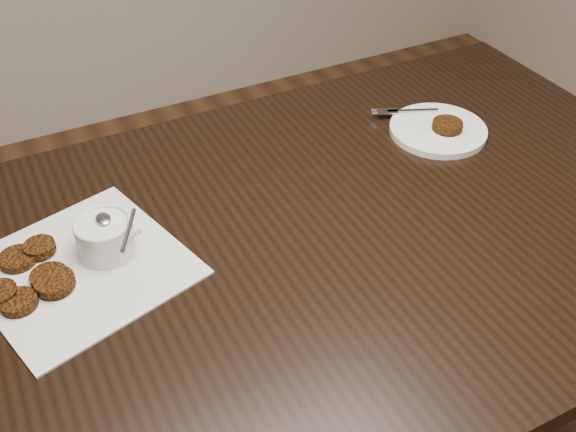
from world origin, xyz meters
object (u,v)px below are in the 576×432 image
object	(u,v)px
napkin	(81,268)
plate_with_patty	(438,127)
sauce_ramekin	(102,222)
table	(325,355)

from	to	relation	value
napkin	plate_with_patty	distance (m)	0.81
sauce_ramekin	table	bearing A→B (deg)	-16.55
napkin	sauce_ramekin	distance (m)	0.09
napkin	plate_with_patty	world-z (taller)	plate_with_patty
napkin	plate_with_patty	bearing A→B (deg)	5.20
table	napkin	bearing A→B (deg)	167.54
sauce_ramekin	plate_with_patty	world-z (taller)	sauce_ramekin
table	sauce_ramekin	xyz separation A→B (m)	(-0.39, 0.12, 0.45)
table	napkin	distance (m)	0.59
table	sauce_ramekin	size ratio (longest dim) A/B	11.24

